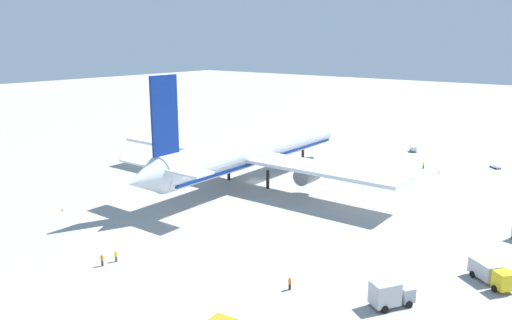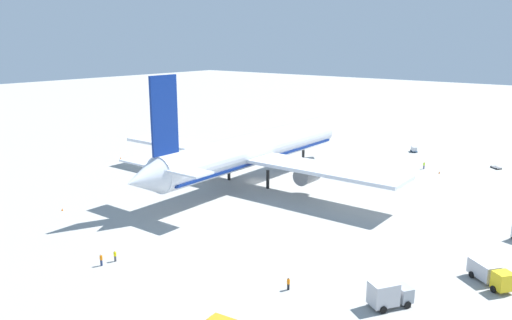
{
  "view_description": "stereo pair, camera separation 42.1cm",
  "coord_description": "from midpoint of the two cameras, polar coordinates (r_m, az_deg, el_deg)",
  "views": [
    {
      "loc": [
        -85.22,
        -67.34,
        31.12
      ],
      "look_at": [
        -4.25,
        -3.48,
        6.26
      ],
      "focal_mm": 35.14,
      "sensor_mm": 36.0,
      "label": 1
    },
    {
      "loc": [
        -84.96,
        -67.67,
        31.12
      ],
      "look_at": [
        -4.25,
        -3.48,
        6.26
      ],
      "focal_mm": 35.14,
      "sensor_mm": 36.0,
      "label": 2
    }
  ],
  "objects": [
    {
      "name": "ground_plane",
      "position": [
        112.98,
        -0.16,
        -2.43
      ],
      "size": [
        600.0,
        600.0,
        0.0
      ],
      "primitive_type": "plane",
      "color": "#9E9E99"
    },
    {
      "name": "airliner",
      "position": [
        110.24,
        -0.52,
        1.1
      ],
      "size": [
        69.43,
        71.17,
        25.13
      ],
      "color": "silver",
      "rests_on": "ground"
    },
    {
      "name": "service_truck_0",
      "position": [
        73.54,
        25.04,
        -11.57
      ],
      "size": [
        5.63,
        6.52,
        2.69
      ],
      "color": "yellow",
      "rests_on": "ground"
    },
    {
      "name": "service_truck_2",
      "position": [
        63.68,
        14.81,
        -14.47
      ],
      "size": [
        5.63,
        4.7,
        3.23
      ],
      "color": "#999EA5",
      "rests_on": "ground"
    },
    {
      "name": "baggage_cart_0",
      "position": [
        149.18,
        17.39,
        1.21
      ],
      "size": [
        3.17,
        2.69,
        1.51
      ],
      "color": "#26598C",
      "rests_on": "ground"
    },
    {
      "name": "baggage_cart_2",
      "position": [
        137.68,
        25.51,
        -0.74
      ],
      "size": [
        2.75,
        2.97,
        0.4
      ],
      "color": "#595B60",
      "rests_on": "ground"
    },
    {
      "name": "ground_worker_0",
      "position": [
        75.13,
        -17.27,
        -10.81
      ],
      "size": [
        0.42,
        0.42,
        1.77
      ],
      "color": "navy",
      "rests_on": "ground"
    },
    {
      "name": "ground_worker_1",
      "position": [
        65.83,
        3.68,
        -13.87
      ],
      "size": [
        0.5,
        0.5,
        1.65
      ],
      "color": "black",
      "rests_on": "ground"
    },
    {
      "name": "ground_worker_2",
      "position": [
        75.97,
        -15.81,
        -10.48
      ],
      "size": [
        0.43,
        0.43,
        1.67
      ],
      "color": "#3F3F47",
      "rests_on": "ground"
    },
    {
      "name": "ground_worker_3",
      "position": [
        130.33,
        18.44,
        -0.56
      ],
      "size": [
        0.5,
        0.5,
        1.77
      ],
      "color": "navy",
      "rests_on": "ground"
    },
    {
      "name": "traffic_cone_0",
      "position": [
        127.2,
        20.0,
        -1.31
      ],
      "size": [
        0.36,
        0.36,
        0.55
      ],
      "primitive_type": "cone",
      "color": "orange",
      "rests_on": "ground"
    },
    {
      "name": "traffic_cone_1",
      "position": [
        100.49,
        -21.3,
        -5.28
      ],
      "size": [
        0.36,
        0.36,
        0.55
      ],
      "primitive_type": "cone",
      "color": "orange",
      "rests_on": "ground"
    },
    {
      "name": "traffic_cone_2",
      "position": [
        138.69,
        -15.3,
        0.22
      ],
      "size": [
        0.36,
        0.36,
        0.55
      ],
      "primitive_type": "cone",
      "color": "orange",
      "rests_on": "ground"
    }
  ]
}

